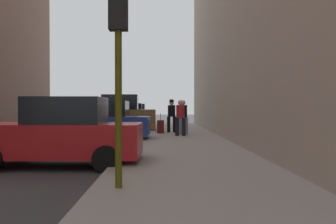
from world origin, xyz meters
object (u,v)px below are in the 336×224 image
(pedestrian_with_fedora, at_px, (172,114))
(parked_dark_green_sedan, at_px, (133,114))
(traffic_light, at_px, (118,36))
(fire_hydrant, at_px, (143,130))
(pedestrian_in_red_jacket, at_px, (180,116))
(rolling_suitcase, at_px, (161,127))
(parked_blue_sedan, at_px, (102,122))
(parked_bronze_suv, at_px, (118,115))
(pedestrian_in_jeans, at_px, (183,115))
(parked_gray_coupe, at_px, (127,116))
(parked_red_hatchback, at_px, (61,134))

(pedestrian_with_fedora, bearing_deg, parked_dark_green_sedan, 102.74)
(parked_dark_green_sedan, bearing_deg, traffic_light, -86.18)
(fire_hydrant, xyz_separation_m, pedestrian_in_red_jacket, (1.70, 1.21, 0.61))
(fire_hydrant, xyz_separation_m, rolling_suitcase, (0.76, 3.13, -0.01))
(parked_blue_sedan, height_order, parked_bronze_suv, parked_bronze_suv)
(pedestrian_in_jeans, distance_m, pedestrian_in_red_jacket, 1.05)
(pedestrian_in_jeans, bearing_deg, rolling_suitcase, 141.90)
(pedestrian_with_fedora, distance_m, rolling_suitcase, 1.05)
(parked_gray_coupe, relative_size, fire_hydrant, 6.06)
(parked_bronze_suv, height_order, pedestrian_in_red_jacket, parked_bronze_suv)
(parked_red_hatchback, relative_size, parked_dark_green_sedan, 1.00)
(pedestrian_with_fedora, bearing_deg, parked_blue_sedan, -130.02)
(pedestrian_in_jeans, bearing_deg, pedestrian_with_fedora, 110.28)
(traffic_light, xyz_separation_m, pedestrian_in_red_jacket, (1.65, 11.30, -1.65))
(pedestrian_in_jeans, xyz_separation_m, pedestrian_in_red_jacket, (-0.19, -1.03, 0.00))
(parked_red_hatchback, distance_m, parked_gray_coupe, 18.87)
(parked_dark_green_sedan, xyz_separation_m, fire_hydrant, (1.80, -17.67, -0.35))
(pedestrian_in_red_jacket, bearing_deg, pedestrian_in_jeans, 79.51)
(pedestrian_with_fedora, bearing_deg, rolling_suitcase, -135.78)
(pedestrian_in_red_jacket, bearing_deg, parked_bronze_suv, 127.14)
(parked_bronze_suv, height_order, parked_gray_coupe, parked_bronze_suv)
(parked_red_hatchback, xyz_separation_m, parked_blue_sedan, (-0.00, 6.79, 0.00))
(parked_bronze_suv, distance_m, rolling_suitcase, 3.77)
(parked_bronze_suv, distance_m, pedestrian_in_red_jacket, 5.81)
(parked_blue_sedan, distance_m, fire_hydrant, 1.84)
(traffic_light, xyz_separation_m, rolling_suitcase, (0.71, 13.22, -2.27))
(parked_blue_sedan, distance_m, traffic_light, 10.39)
(parked_bronze_suv, xyz_separation_m, fire_hydrant, (1.80, -5.84, -0.54))
(parked_bronze_suv, xyz_separation_m, pedestrian_with_fedora, (3.16, -2.13, 0.10))
(pedestrian_in_red_jacket, xyz_separation_m, rolling_suitcase, (-0.94, 1.92, -0.61))
(pedestrian_in_red_jacket, bearing_deg, parked_red_hatchback, -113.54)
(traffic_light, bearing_deg, parked_gray_coupe, 94.79)
(traffic_light, xyz_separation_m, pedestrian_with_fedora, (1.30, 13.80, -1.62))
(parked_dark_green_sedan, relative_size, pedestrian_with_fedora, 2.40)
(parked_blue_sedan, distance_m, pedestrian_in_jeans, 4.36)
(rolling_suitcase, bearing_deg, parked_bronze_suv, 133.45)
(parked_blue_sedan, height_order, traffic_light, traffic_light)
(parked_bronze_suv, bearing_deg, parked_red_hatchback, -90.00)
(fire_hydrant, bearing_deg, rolling_suitcase, 76.36)
(parked_red_hatchback, relative_size, pedestrian_in_jeans, 2.48)
(parked_blue_sedan, xyz_separation_m, traffic_light, (1.85, -10.04, 1.91))
(pedestrian_in_jeans, bearing_deg, parked_gray_coupe, 110.68)
(parked_bronze_suv, height_order, pedestrian_in_jeans, parked_bronze_suv)
(parked_dark_green_sedan, bearing_deg, parked_red_hatchback, -90.00)
(parked_red_hatchback, xyz_separation_m, rolling_suitcase, (2.56, 9.97, -0.36))
(parked_red_hatchback, bearing_deg, pedestrian_in_jeans, 67.84)
(fire_hydrant, xyz_separation_m, traffic_light, (0.05, -10.09, 2.26))
(parked_red_hatchback, relative_size, pedestrian_in_red_jacket, 2.48)
(pedestrian_in_red_jacket, bearing_deg, fire_hydrant, -144.66)
(parked_dark_green_sedan, distance_m, rolling_suitcase, 14.77)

